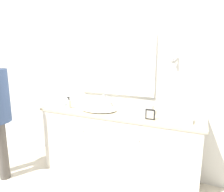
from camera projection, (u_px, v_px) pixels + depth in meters
The scene contains 10 objects.
ground_plane at pixel (109, 187), 2.46m from camera, with size 14.00×14.00×0.00m, color beige.
wall_back at pixel (126, 79), 2.72m from camera, with size 8.00×0.18×2.55m.
vanity_counter at pixel (117, 144), 2.62m from camera, with size 2.08×0.54×0.89m.
sink_basin at pixel (99, 109), 2.62m from camera, with size 0.49×0.41×0.18m.
soap_bottle at pixel (69, 104), 2.71m from camera, with size 0.06×0.06×0.16m.
appliance_box at pixel (143, 109), 2.48m from camera, with size 0.25×0.14×0.11m.
picture_frame at pixel (150, 114), 2.22m from camera, with size 0.11×0.01×0.12m.
hand_towel_near_sink at pixel (185, 120), 2.14m from camera, with size 0.17×0.14×0.05m.
hand_towel_far_corner at pixel (64, 104), 2.87m from camera, with size 0.15×0.13×0.04m.
metal_tray at pixel (193, 117), 2.30m from camera, with size 0.15×0.09×0.01m.
Camera 1 is at (0.93, -1.99, 1.59)m, focal length 32.00 mm.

